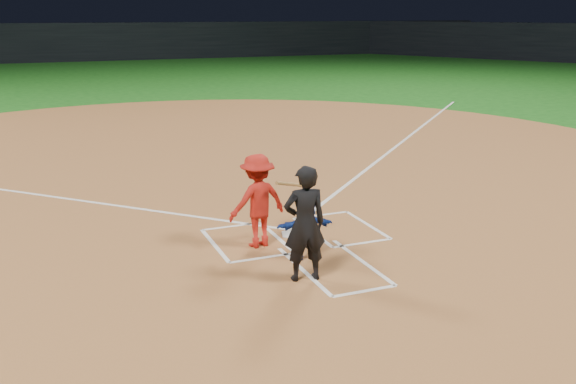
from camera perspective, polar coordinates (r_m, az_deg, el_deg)
name	(u,v)px	position (r m, az deg, el deg)	size (l,w,h in m)	color
ground	(295,235)	(12.36, 0.60, -3.85)	(120.00, 120.00, 0.00)	#165916
home_plate_dirt	(211,167)	(17.83, -6.82, 2.21)	(28.00, 28.00, 0.01)	#945B30
stadium_wall_far	(80,42)	(58.98, -18.04, 12.56)	(80.00, 1.20, 3.20)	black
home_plate	(295,234)	(12.36, 0.60, -3.77)	(0.60, 0.60, 0.02)	silver
catcher	(306,228)	(11.03, 1.65, -3.26)	(1.01, 0.32, 1.09)	navy
umpire	(305,224)	(10.05, 1.49, -2.83)	(0.68, 0.45, 1.87)	black
chalk_markings	(219,173)	(17.16, -6.19, 1.73)	(28.35, 17.32, 0.01)	white
batter_at_plate	(258,201)	(11.55, -2.71, -0.78)	(1.59, 0.83, 1.71)	red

